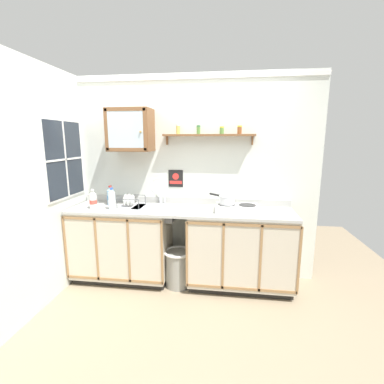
{
  "coord_description": "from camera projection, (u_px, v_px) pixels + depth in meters",
  "views": [
    {
      "loc": [
        0.55,
        -2.68,
        1.71
      ],
      "look_at": [
        0.12,
        0.42,
        1.1
      ],
      "focal_mm": 25.31,
      "sensor_mm": 36.0,
      "label": 1
    }
  ],
  "objects": [
    {
      "name": "window",
      "position": [
        65.0,
        159.0,
        3.07
      ],
      "size": [
        0.03,
        0.72,
        0.89
      ],
      "color": "#262D38"
    },
    {
      "name": "lower_cabinet_run_right",
      "position": [
        240.0,
        250.0,
        3.13
      ],
      "size": [
        1.19,
        0.57,
        0.89
      ],
      "color": "black",
      "rests_on": "ground"
    },
    {
      "name": "countertop",
      "position": [
        180.0,
        210.0,
        3.13
      ],
      "size": [
        2.58,
        0.59,
        0.03
      ],
      "primitive_type": "cube",
      "color": "#B2B2AD",
      "rests_on": "lower_cabinet_run"
    },
    {
      "name": "sink",
      "position": [
        157.0,
        208.0,
        3.21
      ],
      "size": [
        0.53,
        0.42,
        0.48
      ],
      "color": "silver",
      "rests_on": "countertop"
    },
    {
      "name": "backsplash",
      "position": [
        184.0,
        200.0,
        3.38
      ],
      "size": [
        2.58,
        0.02,
        0.08
      ],
      "primitive_type": "cube",
      "color": "#B2B2AD",
      "rests_on": "countertop"
    },
    {
      "name": "lower_cabinet_run",
      "position": [
        123.0,
        244.0,
        3.32
      ],
      "size": [
        1.16,
        0.57,
        0.89
      ],
      "color": "black",
      "rests_on": "ground"
    },
    {
      "name": "trash_bin",
      "position": [
        178.0,
        267.0,
        3.18
      ],
      "size": [
        0.33,
        0.33,
        0.44
      ],
      "color": "gray",
      "rests_on": "ground"
    },
    {
      "name": "bottle_opaque_white_2",
      "position": [
        93.0,
        200.0,
        3.13
      ],
      "size": [
        0.08,
        0.08,
        0.23
      ],
      "color": "white",
      "rests_on": "countertop"
    },
    {
      "name": "floor",
      "position": [
        176.0,
        296.0,
        3.01
      ],
      "size": [
        5.62,
        5.62,
        0.0
      ],
      "primitive_type": "plane",
      "color": "gray",
      "rests_on": "ground"
    },
    {
      "name": "hot_plate_stove",
      "position": [
        237.0,
        208.0,
        3.04
      ],
      "size": [
        0.48,
        0.32,
        0.07
      ],
      "color": "silver",
      "rests_on": "countertop"
    },
    {
      "name": "side_wall_left",
      "position": [
        35.0,
        189.0,
        2.65
      ],
      "size": [
        0.05,
        3.39,
        2.46
      ],
      "primitive_type": "cube",
      "color": "silver",
      "rests_on": "ground"
    },
    {
      "name": "dish_rack",
      "position": [
        131.0,
        204.0,
        3.21
      ],
      "size": [
        0.28,
        0.28,
        0.16
      ],
      "color": "#B2B2B7",
      "rests_on": "countertop"
    },
    {
      "name": "wall_cabinet",
      "position": [
        130.0,
        130.0,
        3.15
      ],
      "size": [
        0.5,
        0.34,
        0.49
      ],
      "color": "brown"
    },
    {
      "name": "warning_sign",
      "position": [
        176.0,
        179.0,
        3.35
      ],
      "size": [
        0.18,
        0.01,
        0.21
      ],
      "color": "black"
    },
    {
      "name": "saucepan",
      "position": [
        227.0,
        199.0,
        3.06
      ],
      "size": [
        0.3,
        0.27,
        0.1
      ],
      "color": "silver",
      "rests_on": "hot_plate_stove"
    },
    {
      "name": "bottle_water_clear_1",
      "position": [
        112.0,
        200.0,
        3.1
      ],
      "size": [
        0.08,
        0.08,
        0.25
      ],
      "color": "silver",
      "rests_on": "countertop"
    },
    {
      "name": "spice_shelf",
      "position": [
        209.0,
        134.0,
        3.13
      ],
      "size": [
        1.07,
        0.14,
        0.23
      ],
      "color": "brown"
    },
    {
      "name": "bottle_water_blue_0",
      "position": [
        111.0,
        196.0,
        3.31
      ],
      "size": [
        0.08,
        0.08,
        0.24
      ],
      "color": "#8CB7E0",
      "rests_on": "countertop"
    },
    {
      "name": "back_wall",
      "position": [
        184.0,
        178.0,
        3.36
      ],
      "size": [
        3.22,
        0.07,
        2.46
      ],
      "color": "silver",
      "rests_on": "ground"
    }
  ]
}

